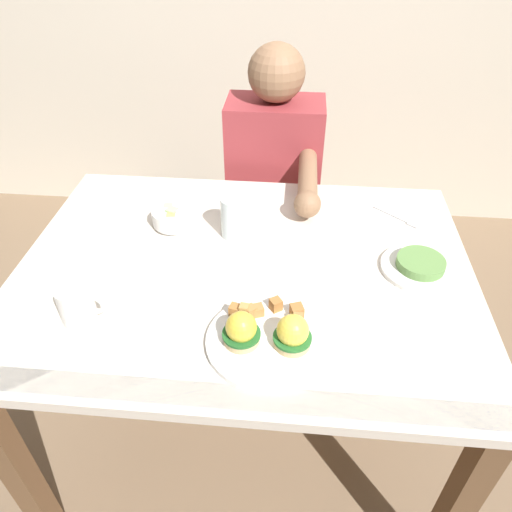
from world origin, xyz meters
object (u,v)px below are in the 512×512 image
Objects in this scene: fruit_bowl at (173,217)px; diner_person at (274,183)px; coffee_mug at (77,303)px; side_plate at (420,266)px; dining_table at (245,296)px; water_glass_near at (234,220)px; fork at (399,218)px; eggs_benedict_plate at (267,335)px.

diner_person is (0.27, 0.43, -0.12)m from fruit_bowl.
coffee_mug is at bearing -108.40° from fruit_bowl.
coffee_mug is 0.56× the size of side_plate.
fruit_bowl is 1.08× the size of coffee_mug.
dining_table is 9.70× the size of water_glass_near.
fork is (0.44, 0.27, 0.11)m from dining_table.
fruit_bowl is (-0.31, 0.43, 0.00)m from eggs_benedict_plate.
fork is 1.05× the size of water_glass_near.
dining_table is 9.23× the size of fork.
coffee_mug is 0.92m from diner_person.
water_glass_near is (-0.04, 0.14, 0.16)m from dining_table.
eggs_benedict_plate is at bearing -87.66° from diner_person.
coffee_mug is 0.48m from water_glass_near.
side_plate is (0.02, -0.24, 0.01)m from fork.
coffee_mug reaches higher than fork.
diner_person reaches higher than dining_table.
dining_table is at bearing 31.57° from coffee_mug.
diner_person is (-0.40, 0.33, -0.09)m from fork.
eggs_benedict_plate is at bearing -4.76° from coffee_mug.
eggs_benedict_plate is 0.24× the size of diner_person.
diner_person is at bearing 85.75° from dining_table.
side_plate is at bearing 17.02° from coffee_mug.
fruit_bowl reaches higher than dining_table.
eggs_benedict_plate is 0.53m from fruit_bowl.
dining_table is at bearing -148.61° from fork.
diner_person is (0.40, 0.82, -0.14)m from coffee_mug.
side_plate is at bearing -12.49° from water_glass_near.
water_glass_near is at bearing -165.25° from fork.
diner_person reaches higher than side_plate.
eggs_benedict_plate is 0.47m from side_plate.
diner_person reaches higher than water_glass_near.
coffee_mug is at bearing -116.10° from diner_person.
coffee_mug is at bearing -130.95° from water_glass_near.
fruit_bowl is 0.41m from coffee_mug.
eggs_benedict_plate is 0.64m from fork.
fruit_bowl is 0.68m from fork.
water_glass_near is at bearing 167.51° from side_plate.
side_plate is (0.38, 0.29, -0.01)m from eggs_benedict_plate.
side_plate is (0.68, -0.14, -0.02)m from fruit_bowl.
diner_person is at bearing 63.90° from coffee_mug.
water_glass_near is 0.11× the size of diner_person.
eggs_benedict_plate is at bearing -54.27° from fruit_bowl.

